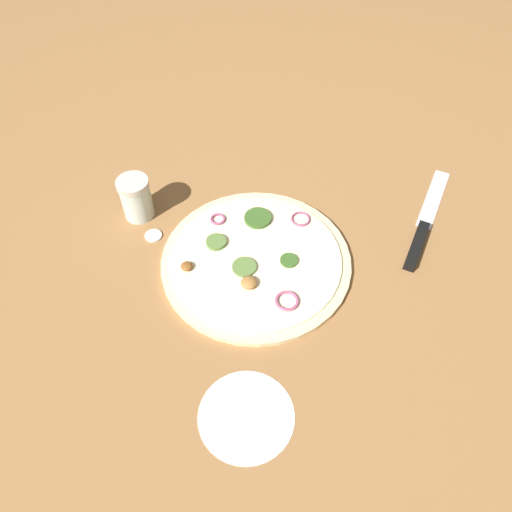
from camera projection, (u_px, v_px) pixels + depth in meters
name	position (u px, v px, depth m)	size (l,w,h in m)	color
ground_plane	(256.00, 263.00, 0.91)	(3.00, 3.00, 0.00)	olive
pizza	(256.00, 260.00, 0.91)	(0.35, 0.35, 0.03)	beige
knife	(421.00, 233.00, 0.95)	(0.27, 0.15, 0.02)	silver
spice_jar	(136.00, 198.00, 0.96)	(0.06, 0.06, 0.09)	silver
loose_cap	(153.00, 235.00, 0.95)	(0.03, 0.03, 0.01)	beige
flour_patch	(246.00, 416.00, 0.74)	(0.14, 0.14, 0.00)	white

